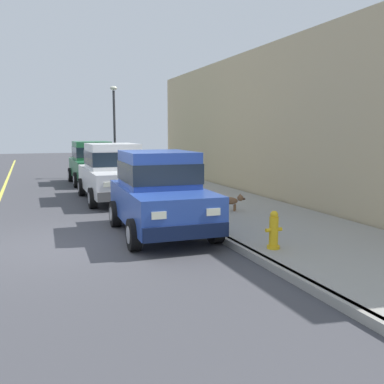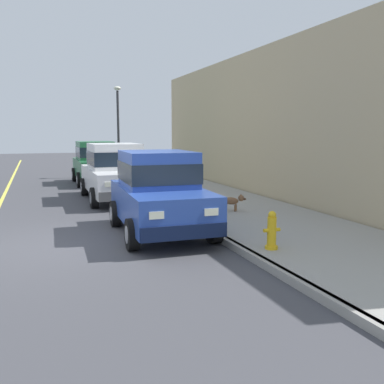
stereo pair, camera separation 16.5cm
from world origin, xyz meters
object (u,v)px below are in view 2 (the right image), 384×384
object	(u,v)px
car_green_hatchback	(96,162)
dog_brown	(233,201)
fire_hydrant	(272,231)
street_lamp	(118,120)
car_white_sedan	(115,171)
car_blue_hatchback	(159,191)

from	to	relation	value
car_green_hatchback	dog_brown	world-z (taller)	car_green_hatchback
fire_hydrant	car_green_hatchback	bearing A→B (deg)	96.88
dog_brown	car_green_hatchback	bearing A→B (deg)	105.71
fire_hydrant	street_lamp	xyz separation A→B (m)	(-0.10, 15.02, 2.43)
fire_hydrant	street_lamp	size ratio (longest dim) A/B	0.16
car_white_sedan	fire_hydrant	size ratio (longest dim) A/B	6.35
car_white_sedan	street_lamp	xyz separation A→B (m)	(1.47, 7.25, 1.92)
car_white_sedan	car_green_hatchback	bearing A→B (deg)	89.78
car_green_hatchback	street_lamp	world-z (taller)	street_lamp
car_white_sedan	dog_brown	xyz separation A→B (m)	(2.57, -3.99, -0.55)
car_blue_hatchback	street_lamp	xyz separation A→B (m)	(1.37, 12.52, 1.93)
street_lamp	fire_hydrant	bearing A→B (deg)	-89.62
car_green_hatchback	dog_brown	distance (m)	9.42
fire_hydrant	car_blue_hatchback	bearing A→B (deg)	120.39
car_blue_hatchback	dog_brown	xyz separation A→B (m)	(2.47, 1.28, -0.55)
car_green_hatchback	dog_brown	size ratio (longest dim) A/B	6.14
car_green_hatchback	street_lamp	bearing A→B (deg)	56.48
car_blue_hatchback	street_lamp	bearing A→B (deg)	83.75
car_green_hatchback	street_lamp	size ratio (longest dim) A/B	0.86
dog_brown	fire_hydrant	bearing A→B (deg)	-104.76
car_white_sedan	car_green_hatchback	size ratio (longest dim) A/B	1.21
car_blue_hatchback	dog_brown	bearing A→B (deg)	27.34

